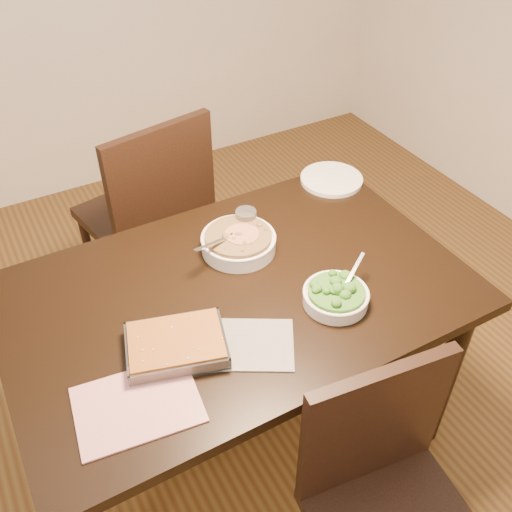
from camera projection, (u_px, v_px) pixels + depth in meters
ground at (242, 428)px, 2.23m from camera, size 4.00×4.00×0.00m
table at (238, 311)px, 1.81m from camera, size 1.40×0.90×0.75m
magazine_a at (137, 405)px, 1.42m from camera, size 0.33×0.26×0.01m
magazine_b at (246, 344)px, 1.58m from camera, size 0.32×0.30×0.00m
coaster at (246, 231)px, 1.97m from camera, size 0.10×0.10×0.00m
stew_bowl at (239, 241)px, 1.87m from camera, size 0.27×0.25×0.09m
broccoli_bowl at (336, 296)px, 1.69m from camera, size 0.21×0.20×0.08m
baking_dish at (176, 345)px, 1.54m from camera, size 0.31×0.26×0.05m
wine_tumbler at (246, 221)px, 1.94m from camera, size 0.07×0.07×0.08m
dinner_plate at (331, 179)px, 2.20m from camera, size 0.24×0.24×0.02m
chair_near at (387, 495)px, 1.51m from camera, size 0.46×0.46×0.89m
chair_far at (151, 211)px, 2.40m from camera, size 0.54×0.54×0.98m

